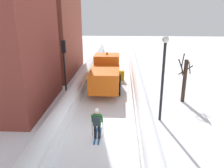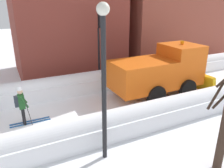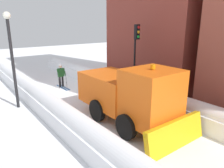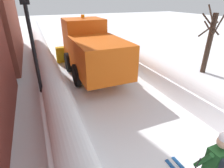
{
  "view_description": "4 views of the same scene",
  "coord_description": "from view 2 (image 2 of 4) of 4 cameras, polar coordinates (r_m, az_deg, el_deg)",
  "views": [
    {
      "loc": [
        1.18,
        -10.92,
        6.73
      ],
      "look_at": [
        0.45,
        4.59,
        1.54
      ],
      "focal_mm": 35.77,
      "sensor_mm": 36.0,
      "label": 1
    },
    {
      "loc": [
        9.84,
        -0.69,
        5.36
      ],
      "look_at": [
        0.3,
        4.02,
        1.39
      ],
      "focal_mm": 36.23,
      "sensor_mm": 36.0,
      "label": 2
    },
    {
      "loc": [
        6.28,
        14.7,
        4.75
      ],
      "look_at": [
        -1.12,
        4.88,
        1.23
      ],
      "focal_mm": 34.31,
      "sensor_mm": 36.0,
      "label": 3
    },
    {
      "loc": [
        -2.95,
        -1.73,
        3.94
      ],
      "look_at": [
        -0.57,
        3.82,
        1.05
      ],
      "focal_mm": 28.8,
      "sensor_mm": 36.0,
      "label": 4
    }
  ],
  "objects": [
    {
      "name": "plow_truck",
      "position": [
        13.52,
        12.33,
        3.3
      ],
      "size": [
        3.2,
        5.98,
        3.12
      ],
      "color": "orange",
      "rests_on": "ground"
    },
    {
      "name": "traffic_light_pole",
      "position": [
        14.16,
        -3.04,
        11.92
      ],
      "size": [
        0.28,
        0.42,
        4.67
      ],
      "color": "black",
      "rests_on": "ground"
    },
    {
      "name": "snowbank_left",
      "position": [
        17.07,
        13.91,
        3.61
      ],
      "size": [
        1.1,
        36.0,
        1.24
      ],
      "color": "white",
      "rests_on": "ground"
    },
    {
      "name": "skier",
      "position": [
        10.89,
        -21.85,
        -4.7
      ],
      "size": [
        0.62,
        1.8,
        1.81
      ],
      "color": "black",
      "rests_on": "ground"
    },
    {
      "name": "ground_plane",
      "position": [
        15.49,
        19.76,
        -1.04
      ],
      "size": [
        80.0,
        80.0,
        0.0
      ],
      "primitive_type": "plane",
      "color": "white"
    },
    {
      "name": "street_lamp",
      "position": [
        7.08,
        -2.11,
        4.05
      ],
      "size": [
        0.4,
        0.4,
        5.32
      ],
      "color": "black",
      "rests_on": "ground"
    }
  ]
}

